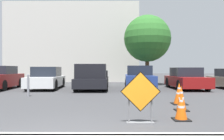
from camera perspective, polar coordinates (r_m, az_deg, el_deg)
ground_plane at (r=14.11m, az=-4.02°, el=-5.09°), size 96.00×96.00×0.00m
curb_lip at (r=4.34m, az=-14.50°, el=-16.69°), size 22.68×0.20×0.14m
road_closed_sign at (r=5.41m, az=7.44°, el=-6.80°), size 0.99×0.20×1.28m
traffic_cone_nearest at (r=6.05m, az=17.61°, el=-9.26°), size 0.42×0.42×0.69m
traffic_cone_second at (r=7.35m, az=17.67°, el=-7.14°), size 0.41×0.41×0.79m
traffic_cone_third at (r=8.65m, az=17.13°, el=-5.90°), size 0.54×0.54×0.82m
parked_car_third at (r=15.06m, az=-16.73°, el=-2.20°), size 2.03×4.23×1.46m
pickup_truck at (r=14.11m, az=-5.13°, el=-2.14°), size 2.08×5.07×1.61m
parked_car_fourth at (r=14.69m, az=7.06°, el=-2.14°), size 2.01×4.67×1.54m
parked_car_fifth at (r=15.12m, az=18.79°, el=-2.26°), size 1.96×4.09×1.41m
bollard_nearest at (r=11.26m, az=-21.04°, el=-3.59°), size 0.12×0.12×1.09m
building_facade_backdrop at (r=24.85m, az=-9.67°, el=6.64°), size 13.75×5.00×8.12m
street_tree_behind_lot at (r=18.30m, az=9.19°, el=8.09°), size 3.82×3.82×5.73m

